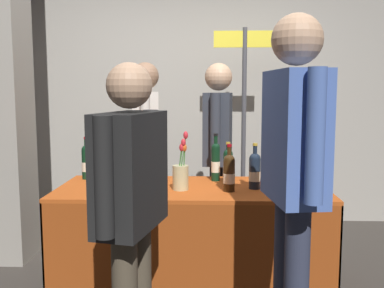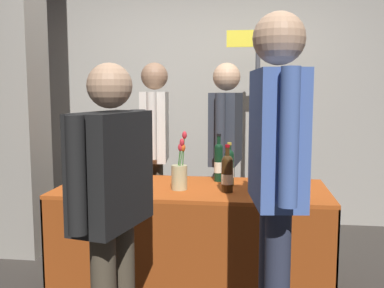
{
  "view_description": "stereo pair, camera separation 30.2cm",
  "coord_description": "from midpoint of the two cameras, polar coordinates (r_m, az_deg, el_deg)",
  "views": [
    {
      "loc": [
        0.1,
        -3.0,
        1.41
      ],
      "look_at": [
        0.0,
        0.0,
        1.05
      ],
      "focal_mm": 41.26,
      "sensor_mm": 36.0,
      "label": 1
    },
    {
      "loc": [
        0.4,
        -2.97,
        1.41
      ],
      "look_at": [
        0.0,
        0.0,
        1.05
      ],
      "focal_mm": 41.26,
      "sensor_mm": 36.0,
      "label": 2
    }
  ],
  "objects": [
    {
      "name": "back_partition",
      "position": [
        4.81,
        -1.06,
        8.26
      ],
      "size": [
        6.79,
        0.12,
        3.07
      ],
      "primitive_type": "cube",
      "color": "#9E998E",
      "rests_on": "ground_plane"
    },
    {
      "name": "tasting_table",
      "position": [
        3.12,
        -2.8,
        -9.61
      ],
      "size": [
        1.85,
        0.78,
        0.75
      ],
      "color": "#B74C19",
      "rests_on": "ground_plane"
    },
    {
      "name": "featured_wine_bottle",
      "position": [
        2.84,
        7.57,
        -3.91
      ],
      "size": [
        0.07,
        0.07,
        0.32
      ],
      "color": "black",
      "rests_on": "tasting_table"
    },
    {
      "name": "display_bottle_0",
      "position": [
        3.11,
        1.91,
        -2.93
      ],
      "size": [
        0.07,
        0.07,
        0.31
      ],
      "color": "black",
      "rests_on": "tasting_table"
    },
    {
      "name": "display_bottle_1",
      "position": [
        2.91,
        1.87,
        -3.69
      ],
      "size": [
        0.08,
        0.08,
        0.32
      ],
      "color": "#38230F",
      "rests_on": "tasting_table"
    },
    {
      "name": "display_bottle_2",
      "position": [
        3.0,
        5.28,
        -3.42
      ],
      "size": [
        0.08,
        0.08,
        0.31
      ],
      "color": "#192333",
      "rests_on": "tasting_table"
    },
    {
      "name": "display_bottle_3",
      "position": [
        3.28,
        7.28,
        -2.51
      ],
      "size": [
        0.08,
        0.08,
        0.3
      ],
      "color": "#192333",
      "rests_on": "tasting_table"
    },
    {
      "name": "display_bottle_4",
      "position": [
        3.45,
        -15.94,
        -2.19
      ],
      "size": [
        0.07,
        0.07,
        0.32
      ],
      "color": "black",
      "rests_on": "tasting_table"
    },
    {
      "name": "display_bottle_5",
      "position": [
        3.25,
        0.42,
        -2.23
      ],
      "size": [
        0.07,
        0.07,
        0.35
      ],
      "color": "black",
      "rests_on": "tasting_table"
    },
    {
      "name": "display_bottle_6",
      "position": [
        3.08,
        -12.23,
        -3.33
      ],
      "size": [
        0.07,
        0.07,
        0.29
      ],
      "color": "black",
      "rests_on": "tasting_table"
    },
    {
      "name": "display_bottle_7",
      "position": [
        2.8,
        11.07,
        -4.26
      ],
      "size": [
        0.08,
        0.08,
        0.29
      ],
      "color": "#192333",
      "rests_on": "tasting_table"
    },
    {
      "name": "wine_glass_near_vendor",
      "position": [
        2.88,
        -10.7,
        -4.59
      ],
      "size": [
        0.08,
        0.08,
        0.13
      ],
      "color": "silver",
      "rests_on": "tasting_table"
    },
    {
      "name": "flower_vase",
      "position": [
        2.96,
        -4.37,
        -3.9
      ],
      "size": [
        0.11,
        0.11,
        0.4
      ],
      "color": "tan",
      "rests_on": "tasting_table"
    },
    {
      "name": "vendor_presenter",
      "position": [
        3.76,
        -8.25,
        0.36
      ],
      "size": [
        0.26,
        0.59,
        1.65
      ],
      "rotation": [
        0.0,
        0.0,
        -1.45
      ],
      "color": "#4C4233",
      "rests_on": "ground_plane"
    },
    {
      "name": "vendor_assistant",
      "position": [
        3.67,
        1.05,
        0.28
      ],
      "size": [
        0.26,
        0.64,
        1.64
      ],
      "rotation": [
        0.0,
        0.0,
        -1.67
      ],
      "color": "black",
      "rests_on": "ground_plane"
    },
    {
      "name": "taster_foreground_right",
      "position": [
        2.14,
        9.14,
        -2.15
      ],
      "size": [
        0.27,
        0.61,
        1.78
      ],
      "rotation": [
        0.0,
        0.0,
        1.7
      ],
      "color": "#2D3347",
      "rests_on": "ground_plane"
    },
    {
      "name": "taster_foreground_left",
      "position": [
        2.12,
        -11.97,
        -6.57
      ],
      "size": [
        0.31,
        0.62,
        1.54
      ],
      "rotation": [
        0.0,
        0.0,
        1.35
      ],
      "color": "#4C4233",
      "rests_on": "ground_plane"
    },
    {
      "name": "booth_signpost",
      "position": [
        4.19,
        4.69,
        4.45
      ],
      "size": [
        0.58,
        0.04,
        2.0
      ],
      "color": "#47474C",
      "rests_on": "ground_plane"
    }
  ]
}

